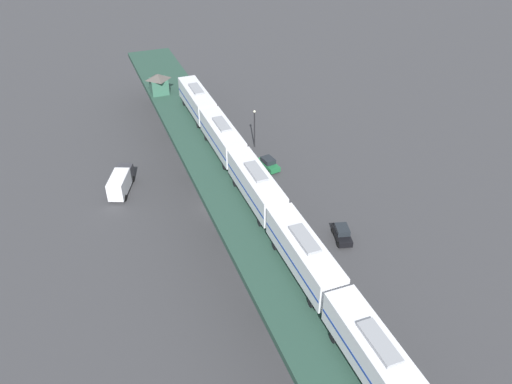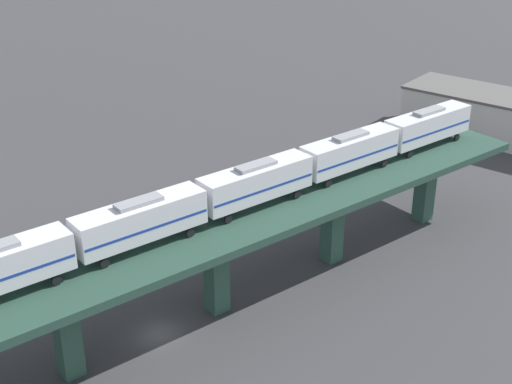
{
  "view_description": "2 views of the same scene",
  "coord_description": "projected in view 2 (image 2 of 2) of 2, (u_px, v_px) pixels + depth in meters",
  "views": [
    {
      "loc": [
        24.28,
        53.43,
        42.75
      ],
      "look_at": [
        0.55,
        12.4,
        10.23
      ],
      "focal_mm": 35.0,
      "sensor_mm": 36.0,
      "label": 1
    },
    {
      "loc": [
        42.28,
        -32.88,
        39.61
      ],
      "look_at": [
        0.55,
        12.4,
        10.23
      ],
      "focal_mm": 50.0,
      "sensor_mm": 36.0,
      "label": 2
    }
  ],
  "objects": [
    {
      "name": "warehouse_building",
      "position": [
        499.0,
        117.0,
        107.99
      ],
      "size": [
        29.27,
        12.41,
        6.8
      ],
      "color": "beige",
      "rests_on": "ground"
    },
    {
      "name": "ground_plane",
      "position": [
        159.0,
        335.0,
        64.74
      ],
      "size": [
        400.0,
        400.0,
        0.0
      ],
      "primitive_type": "plane",
      "color": "#38383A"
    },
    {
      "name": "street_car_green",
      "position": [
        34.0,
        300.0,
        68.16
      ],
      "size": [
        2.0,
        4.42,
        1.89
      ],
      "color": "#1E6638",
      "rests_on": "ground"
    },
    {
      "name": "subway_train",
      "position": [
        256.0,
        182.0,
        67.78
      ],
      "size": [
        12.53,
        62.07,
        4.45
      ],
      "color": "silver",
      "rests_on": "elevated_viaduct"
    },
    {
      "name": "elevated_viaduct",
      "position": [
        152.0,
        265.0,
        61.42
      ],
      "size": [
        22.69,
        92.18,
        8.73
      ],
      "color": "#244135",
      "rests_on": "ground"
    },
    {
      "name": "street_car_black",
      "position": [
        194.0,
        229.0,
        81.01
      ],
      "size": [
        3.41,
        4.75,
        1.89
      ],
      "color": "black",
      "rests_on": "ground"
    }
  ]
}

